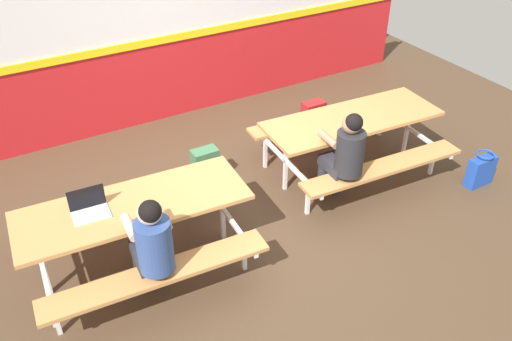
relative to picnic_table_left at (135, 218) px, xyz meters
The scene contains 10 objects.
ground_plane 1.50m from the picnic_table_left, ahead, with size 10.00×10.00×0.02m, color #4C3826.
accent_backdrop 3.10m from the picnic_table_left, 63.16° to the left, with size 8.00×0.14×2.60m.
picnic_table_left is the anchor object (origin of this frame).
picnic_table_right 2.75m from the picnic_table_left, ahead, with size 2.14×1.68×0.74m.
student_nearer 0.57m from the picnic_table_left, 92.91° to the right, with size 0.38×0.53×1.21m.
student_further 2.24m from the picnic_table_left, ahead, with size 0.38×0.53×1.21m.
laptop_silver 0.43m from the picnic_table_left, behind, with size 0.33×0.24×0.22m.
backpack_dark 3.21m from the picnic_table_left, 23.85° to the left, with size 0.30×0.22×0.44m.
tote_bag_bright 3.98m from the picnic_table_left, 10.41° to the right, with size 0.34×0.21×0.43m.
satchel_spare 1.52m from the picnic_table_left, 39.51° to the left, with size 0.30×0.22×0.44m.
Camera 1 is at (-2.31, -4.02, 3.72)m, focal length 37.58 mm.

